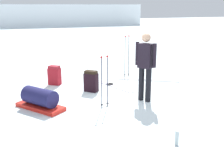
{
  "coord_description": "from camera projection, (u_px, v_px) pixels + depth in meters",
  "views": [
    {
      "loc": [
        -2.23,
        -6.01,
        2.33
      ],
      "look_at": [
        0.0,
        0.0,
        0.7
      ],
      "focal_mm": 42.91,
      "sensor_mm": 36.0,
      "label": 1
    }
  ],
  "objects": [
    {
      "name": "ground_plane",
      "position": [
        112.0,
        100.0,
        6.78
      ],
      "size": [
        80.0,
        80.0,
        0.0
      ],
      "primitive_type": "plane",
      "color": "white"
    },
    {
      "name": "distant_snow_ridge",
      "position": [
        59.0,
        15.0,
        32.28
      ],
      "size": [
        19.28,
        5.66,
        2.47
      ],
      "primitive_type": "cube",
      "rotation": [
        0.0,
        0.0,
        -0.03
      ],
      "color": "white",
      "rests_on": "ground_plane"
    },
    {
      "name": "skier_standing",
      "position": [
        145.0,
        64.0,
        6.53
      ],
      "size": [
        0.37,
        0.49,
        1.7
      ],
      "color": "black",
      "rests_on": "ground_plane"
    },
    {
      "name": "ski_pair_near",
      "position": [
        110.0,
        85.0,
        8.07
      ],
      "size": [
        0.83,
        1.89,
        0.05
      ],
      "color": "silver",
      "rests_on": "ground_plane"
    },
    {
      "name": "ski_pair_far",
      "position": [
        148.0,
        80.0,
        8.58
      ],
      "size": [
        1.77,
        1.14,
        0.05
      ],
      "color": "silver",
      "rests_on": "ground_plane"
    },
    {
      "name": "backpack_large_dark",
      "position": [
        91.0,
        81.0,
        7.42
      ],
      "size": [
        0.41,
        0.41,
        0.59
      ],
      "color": "black",
      "rests_on": "ground_plane"
    },
    {
      "name": "backpack_bright",
      "position": [
        55.0,
        75.0,
        8.07
      ],
      "size": [
        0.41,
        0.39,
        0.58
      ],
      "color": "maroon",
      "rests_on": "ground_plane"
    },
    {
      "name": "ski_poles_planted_near",
      "position": [
        105.0,
        79.0,
        6.2
      ],
      "size": [
        0.23,
        0.12,
        1.23
      ],
      "color": "black",
      "rests_on": "ground_plane"
    },
    {
      "name": "ski_poles_planted_far",
      "position": [
        127.0,
        54.0,
        8.92
      ],
      "size": [
        0.22,
        0.12,
        1.38
      ],
      "color": "black",
      "rests_on": "ground_plane"
    },
    {
      "name": "gear_sled",
      "position": [
        40.0,
        99.0,
        6.19
      ],
      "size": [
        1.09,
        1.24,
        0.49
      ],
      "color": "red",
      "rests_on": "ground_plane"
    },
    {
      "name": "thermos_bottle",
      "position": [
        177.0,
        138.0,
        4.58
      ],
      "size": [
        0.07,
        0.07,
        0.26
      ],
      "primitive_type": "cylinder",
      "color": "#B0C1C5",
      "rests_on": "ground_plane"
    }
  ]
}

